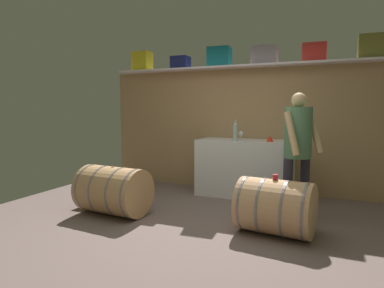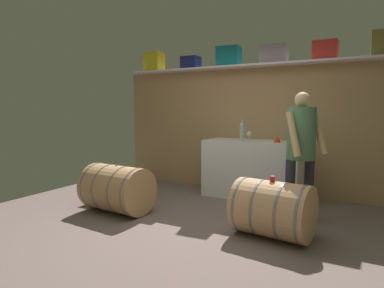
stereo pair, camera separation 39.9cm
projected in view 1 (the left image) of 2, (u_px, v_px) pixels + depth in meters
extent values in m
cube|color=#715E5A|center=(211.00, 217.00, 4.39)|extent=(6.21, 7.60, 0.02)
cube|color=tan|center=(243.00, 130.00, 5.80)|extent=(5.01, 0.10, 2.11)
cube|color=silver|center=(241.00, 67.00, 5.55)|extent=(4.61, 0.40, 0.03)
cube|color=yellow|center=(142.00, 62.00, 6.26)|extent=(0.35, 0.27, 0.35)
cube|color=navy|center=(181.00, 63.00, 5.97)|extent=(0.31, 0.27, 0.22)
cube|color=#137382|center=(219.00, 57.00, 5.68)|extent=(0.40, 0.32, 0.33)
cube|color=gray|center=(265.00, 55.00, 5.39)|extent=(0.42, 0.23, 0.30)
cube|color=red|center=(315.00, 53.00, 5.09)|extent=(0.35, 0.28, 0.28)
cube|color=olive|center=(374.00, 47.00, 4.78)|extent=(0.42, 0.25, 0.35)
cube|color=white|center=(245.00, 168.00, 5.44)|extent=(1.53, 0.67, 0.92)
cylinder|color=#ADC4B9|center=(235.00, 134.00, 5.18)|extent=(0.07, 0.07, 0.24)
sphere|color=#ADC4B9|center=(235.00, 125.00, 5.17)|extent=(0.07, 0.07, 0.07)
cylinder|color=#ADC4B9|center=(235.00, 122.00, 5.16)|extent=(0.02, 0.02, 0.08)
cylinder|color=white|center=(241.00, 139.00, 5.48)|extent=(0.06, 0.06, 0.00)
cylinder|color=white|center=(241.00, 137.00, 5.47)|extent=(0.01, 0.01, 0.07)
sphere|color=white|center=(241.00, 133.00, 5.47)|extent=(0.08, 0.08, 0.08)
sphere|color=maroon|center=(241.00, 134.00, 5.47)|extent=(0.05, 0.05, 0.05)
cone|color=red|center=(270.00, 139.00, 5.10)|extent=(0.11, 0.11, 0.10)
cylinder|color=tan|center=(275.00, 207.00, 3.75)|extent=(0.89, 0.72, 0.62)
cylinder|color=slate|center=(247.00, 203.00, 3.93)|extent=(0.11, 0.63, 0.63)
cylinder|color=slate|center=(264.00, 205.00, 3.82)|extent=(0.11, 0.63, 0.63)
cylinder|color=slate|center=(287.00, 208.00, 3.69)|extent=(0.11, 0.63, 0.63)
cylinder|color=slate|center=(307.00, 211.00, 3.58)|extent=(0.11, 0.63, 0.63)
cylinder|color=#954153|center=(276.00, 179.00, 3.72)|extent=(0.04, 0.04, 0.01)
cylinder|color=tan|center=(113.00, 190.00, 4.47)|extent=(0.96, 0.72, 0.64)
cylinder|color=slate|center=(92.00, 187.00, 4.65)|extent=(0.09, 0.65, 0.65)
cylinder|color=slate|center=(105.00, 189.00, 4.54)|extent=(0.09, 0.65, 0.65)
cylinder|color=slate|center=(122.00, 192.00, 4.41)|extent=(0.09, 0.65, 0.65)
cylinder|color=slate|center=(136.00, 194.00, 4.30)|extent=(0.09, 0.65, 0.65)
cylinder|color=#875653|center=(113.00, 167.00, 4.44)|extent=(0.04, 0.04, 0.01)
cylinder|color=red|center=(275.00, 177.00, 3.72)|extent=(0.06, 0.06, 0.06)
cylinder|color=#302E3F|center=(288.00, 189.00, 4.26)|extent=(0.12, 0.12, 0.79)
cylinder|color=#302E3F|center=(304.00, 187.00, 4.39)|extent=(0.12, 0.12, 0.79)
cylinder|color=#527E59|center=(298.00, 133.00, 4.25)|extent=(0.34, 0.34, 0.65)
sphere|color=tan|center=(299.00, 100.00, 4.20)|extent=(0.19, 0.19, 0.19)
cylinder|color=tan|center=(292.00, 134.00, 4.07)|extent=(0.25, 0.23, 0.55)
cylinder|color=tan|center=(315.00, 133.00, 4.25)|extent=(0.26, 0.24, 0.54)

